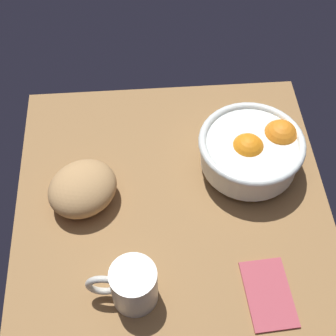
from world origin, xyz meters
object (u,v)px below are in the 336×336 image
(bread_loaf, at_px, (83,188))
(napkin_folded, at_px, (269,293))
(fruit_bowl, at_px, (253,150))
(mug, at_px, (132,286))

(bread_loaf, height_order, napkin_folded, bread_loaf)
(bread_loaf, bearing_deg, fruit_bowl, 99.83)
(bread_loaf, xyz_separation_m, napkin_folded, (0.22, 0.33, -0.03))
(napkin_folded, bearing_deg, bread_loaf, -124.47)
(bread_loaf, distance_m, napkin_folded, 0.40)
(napkin_folded, bearing_deg, mug, -93.60)
(bread_loaf, height_order, mug, mug)
(fruit_bowl, height_order, mug, fruit_bowl)
(napkin_folded, xyz_separation_m, mug, (-0.01, -0.24, 0.04))
(bread_loaf, bearing_deg, mug, 23.06)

